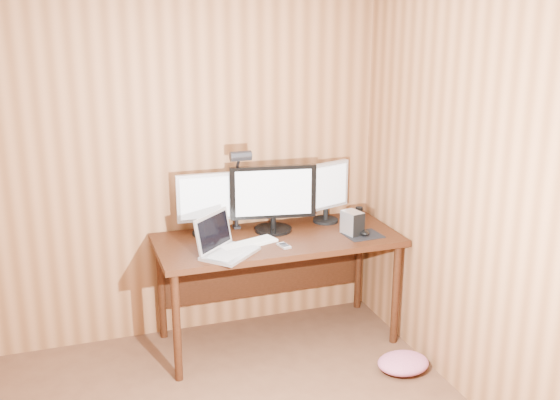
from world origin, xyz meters
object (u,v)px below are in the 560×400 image
desk (274,251)px  monitor_center (273,197)px  phone (284,246)px  speaker (359,215)px  monitor_right (326,190)px  mouse (363,232)px  laptop (223,244)px  keyboard (247,244)px  desk_lamp (239,178)px  monitor_left (205,202)px  hard_drive (352,223)px

desk → monitor_center: size_ratio=2.76×
phone → speaker: bearing=12.2°
desk → monitor_right: (0.43, 0.13, 0.35)m
speaker → mouse: bearing=-108.3°
phone → speaker: speaker is taller
laptop → phone: bearing=-43.6°
keyboard → speaker: size_ratio=3.44×
monitor_center → laptop: size_ratio=1.34×
keyboard → desk_lamp: (0.02, 0.28, 0.36)m
monitor_right → phone: 0.63m
monitor_left → phone: monitor_left is taller
monitor_center → hard_drive: 0.56m
mouse → hard_drive: bearing=123.3°
desk → monitor_left: size_ratio=3.83×
desk → keyboard: (-0.23, -0.16, 0.13)m
hard_drive → mouse: bearing=-53.9°
phone → monitor_left: bearing=127.1°
hard_drive → phone: 0.52m
monitor_center → desk: bearing=-93.1°
phone → desk_lamp: 0.56m
monitor_right → phone: size_ratio=3.77×
desk → desk_lamp: size_ratio=2.64×
keyboard → phone: bearing=-42.9°
phone → speaker: size_ratio=0.93×
monitor_center → desk_lamp: size_ratio=0.96×
monitor_right → monitor_left: bearing=160.9°
hard_drive → phone: size_ratio=1.44×
monitor_right → laptop: size_ratio=0.99×
mouse → speaker: speaker is taller
monitor_left → mouse: 1.07m
monitor_right → phone: monitor_right is taller
speaker → desk: bearing=-179.1°
desk → phone: phone is taller
phone → monitor_right: bearing=30.6°
monitor_center → keyboard: monitor_center is taller
keyboard → hard_drive: 0.73m
hard_drive → phone: (-0.51, -0.08, -0.07)m
monitor_right → keyboard: 0.75m
monitor_center → desk_lamp: 0.27m
speaker → desk_lamp: 0.90m
laptop → monitor_right: bearing=-18.6°
keyboard → speaker: speaker is taller
desk → phone: (-0.02, -0.26, 0.13)m
monitor_center → phone: (-0.03, -0.32, -0.23)m
monitor_left → keyboard: bearing=-51.9°
monitor_left → hard_drive: bearing=-15.8°
hard_drive → desk_lamp: (-0.70, 0.30, 0.30)m
monitor_right → keyboard: size_ratio=1.02×
monitor_left → keyboard: size_ratio=1.00×
monitor_center → hard_drive: (0.48, -0.23, -0.16)m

